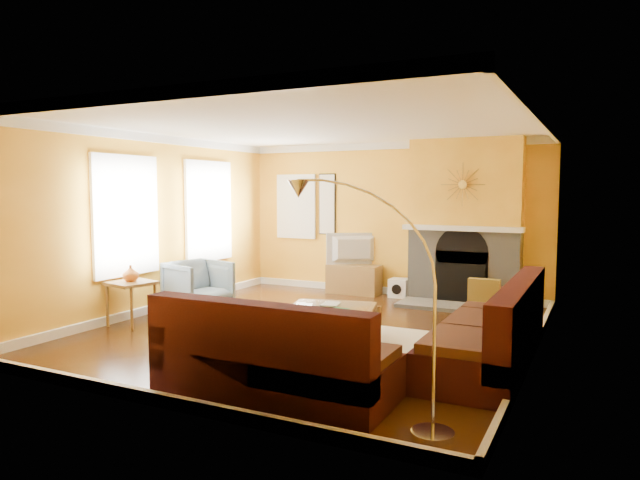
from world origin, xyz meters
The scene contains 27 objects.
floor centered at (0.00, 0.00, -0.01)m, with size 5.50×6.00×0.02m, color #4D2A10.
ceiling centered at (0.00, 0.00, 2.71)m, with size 5.50×6.00×0.02m, color white.
wall_back centered at (0.00, 3.01, 1.35)m, with size 5.50×0.02×2.70m, color yellow.
wall_front centered at (0.00, -3.01, 1.35)m, with size 5.50×0.02×2.70m, color yellow.
wall_left centered at (-2.76, 0.00, 1.35)m, with size 0.02×6.00×2.70m, color yellow.
wall_right centered at (2.76, 0.00, 1.35)m, with size 0.02×6.00×2.70m, color yellow.
baseboard centered at (0.00, 0.00, 0.06)m, with size 5.50×6.00×0.12m, color white, non-canonical shape.
crown_molding centered at (0.00, 0.00, 2.64)m, with size 5.50×6.00×0.12m, color white, non-canonical shape.
window_left_near centered at (-2.72, 1.30, 1.50)m, with size 0.06×1.22×1.72m, color white.
window_left_far centered at (-2.72, -0.60, 1.50)m, with size 0.06×1.22×1.72m, color white.
window_back centered at (-1.90, 2.96, 1.55)m, with size 0.82×0.06×1.22m, color white.
wall_art centered at (-1.25, 2.97, 1.60)m, with size 0.34×0.04×1.14m, color white.
fireplace centered at (1.35, 2.80, 1.35)m, with size 1.80×0.40×2.70m, color gray, non-canonical shape.
mantel centered at (1.35, 2.56, 1.25)m, with size 1.92×0.22×0.08m, color white.
hearth centered at (1.35, 2.25, 0.03)m, with size 1.80×0.70×0.06m, color gray.
sunburst centered at (1.35, 2.57, 1.95)m, with size 0.70×0.04×0.70m, color olive, non-canonical shape.
rug centered at (0.35, -0.30, 0.01)m, with size 2.40×1.80×0.02m, color beige.
sectional_sofa centered at (1.20, -0.85, 0.45)m, with size 3.10×3.70×0.90m, color #341013, non-canonical shape.
coffee_table centered at (0.40, -0.35, 0.21)m, with size 1.04×1.04×0.41m, color white, non-canonical shape.
media_console centered at (-0.60, 2.75, 0.26)m, with size 0.95×0.43×0.52m, color olive.
tv centered at (-0.60, 2.75, 0.81)m, with size 0.99×0.13×0.57m, color black.
subwoofer centered at (0.25, 2.78, 0.16)m, with size 0.32×0.32×0.32m, color white.
armchair centered at (-2.20, 0.35, 0.39)m, with size 0.83×0.85×0.77m, color #798F9F.
side_table centered at (-2.40, -0.85, 0.30)m, with size 0.55×0.55×0.61m, color olive, non-canonical shape.
vase centered at (-2.40, -0.85, 0.72)m, with size 0.22×0.22×0.23m, color orange.
book centered at (0.24, -0.25, 0.43)m, with size 0.21×0.29×0.03m, color white.
arc_lamp centered at (1.78, -2.55, 0.97)m, with size 1.25×0.36×1.94m, color silver, non-canonical shape.
Camera 1 is at (3.39, -6.62, 1.86)m, focal length 32.00 mm.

